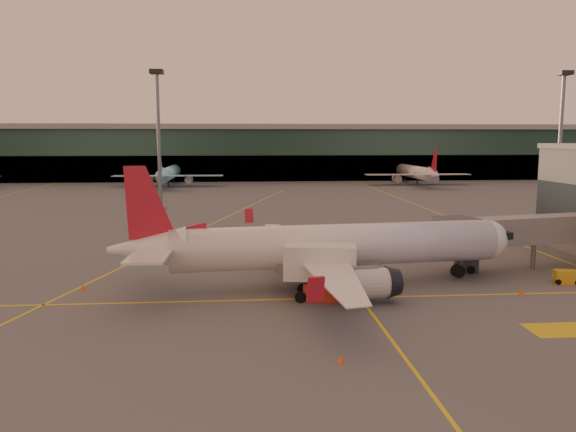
{
  "coord_description": "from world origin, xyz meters",
  "views": [
    {
      "loc": [
        -4.72,
        -39.87,
        13.22
      ],
      "look_at": [
        0.1,
        19.19,
        5.0
      ],
      "focal_mm": 35.0,
      "sensor_mm": 36.0,
      "label": 1
    }
  ],
  "objects": [
    {
      "name": "gpu_cart",
      "position": [
        24.81,
        8.01,
        0.6
      ],
      "size": [
        2.33,
        1.72,
        1.22
      ],
      "rotation": [
        0.0,
        0.0,
        -0.25
      ],
      "color": "gold",
      "rests_on": "ground"
    },
    {
      "name": "jet_bridge",
      "position": [
        26.03,
        14.39,
        3.78
      ],
      "size": [
        22.12,
        7.59,
        5.57
      ],
      "color": "slate",
      "rests_on": "ground"
    },
    {
      "name": "cone_fwd",
      "position": [
        18.84,
        4.62,
        0.29
      ],
      "size": [
        0.47,
        0.47,
        0.59
      ],
      "color": "#EF4C0C",
      "rests_on": "ground"
    },
    {
      "name": "catering_truck",
      "position": [
        1.65,
        4.94,
        2.59
      ],
      "size": [
        6.2,
        3.54,
        4.55
      ],
      "rotation": [
        0.0,
        0.0,
        -0.17
      ],
      "color": "#AE2B18",
      "rests_on": "ground"
    },
    {
      "name": "terminal",
      "position": [
        0.0,
        141.79,
        8.76
      ],
      "size": [
        400.0,
        20.0,
        17.6
      ],
      "color": "#19382D",
      "rests_on": "ground"
    },
    {
      "name": "main_airplane",
      "position": [
        2.4,
        8.67,
        3.57
      ],
      "size": [
        36.39,
        32.88,
        10.98
      ],
      "rotation": [
        0.0,
        0.0,
        0.11
      ],
      "color": "white",
      "rests_on": "ground"
    },
    {
      "name": "ground",
      "position": [
        0.0,
        0.0,
        0.0
      ],
      "size": [
        600.0,
        600.0,
        0.0
      ],
      "primitive_type": "plane",
      "color": "#4C4F54",
      "rests_on": "ground"
    },
    {
      "name": "cone_wing_right",
      "position": [
        1.01,
        -8.51,
        0.26
      ],
      "size": [
        0.42,
        0.42,
        0.54
      ],
      "color": "#EF4C0C",
      "rests_on": "ground"
    },
    {
      "name": "cone_tail",
      "position": [
        -18.8,
        9.28,
        0.24
      ],
      "size": [
        0.39,
        0.39,
        0.5
      ],
      "color": "#EF4C0C",
      "rests_on": "ground"
    },
    {
      "name": "cone_wing_left",
      "position": [
        1.9,
        25.54,
        0.29
      ],
      "size": [
        0.47,
        0.47,
        0.59
      ],
      "color": "#EF4C0C",
      "rests_on": "ground"
    },
    {
      "name": "cone_nose",
      "position": [
        24.51,
        7.56,
        0.24
      ],
      "size": [
        0.39,
        0.39,
        0.49
      ],
      "color": "#EF4C0C",
      "rests_on": "ground"
    },
    {
      "name": "mast_east_near",
      "position": [
        55.0,
        62.0,
        14.86
      ],
      "size": [
        2.4,
        2.4,
        25.6
      ],
      "color": "slate",
      "rests_on": "ground"
    },
    {
      "name": "distant_aircraft_row",
      "position": [
        -53.75,
        118.0,
        0.0
      ],
      "size": [
        225.0,
        34.0,
        13.0
      ],
      "color": "#91E3F2",
      "rests_on": "ground"
    },
    {
      "name": "mast_west_near",
      "position": [
        -20.0,
        66.0,
        14.86
      ],
      "size": [
        2.4,
        2.4,
        25.6
      ],
      "color": "slate",
      "rests_on": "ground"
    },
    {
      "name": "taxi_markings",
      "position": [
        -7.32,
        44.49,
        0.01
      ],
      "size": [
        100.12,
        173.0,
        0.01
      ],
      "color": "yellow",
      "rests_on": "ground"
    }
  ]
}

